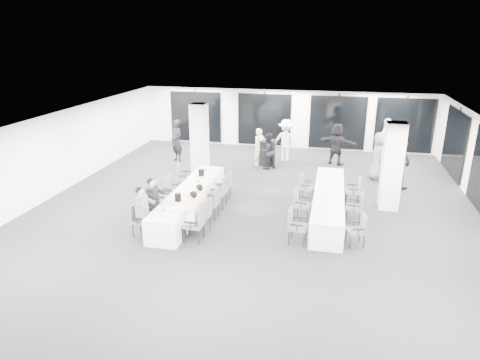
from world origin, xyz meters
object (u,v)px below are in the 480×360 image
(standing_guest_a, at_px, (260,144))
(chair_side_left_mid, at_px, (300,202))
(chair_main_left_second, at_px, (150,207))
(standing_guest_h, at_px, (400,161))
(banquet_table_side, at_px, (328,203))
(chair_side_right_mid, at_px, (357,205))
(chair_main_left_mid, at_px, (160,196))
(standing_guest_e, at_px, (379,153))
(standing_guest_g, at_px, (177,138))
(chair_main_left_far, at_px, (183,176))
(chair_main_right_near, at_px, (197,222))
(ice_bucket_near, at_px, (178,197))
(chair_main_left_fourth, at_px, (170,189))
(chair_main_right_fourth, at_px, (220,190))
(chair_main_right_mid, at_px, (213,201))
(cocktail_table, at_px, (267,153))
(chair_main_right_far, at_px, (227,183))
(banquet_table_main, at_px, (190,201))
(standing_guest_c, at_px, (286,138))
(chair_side_left_near, at_px, (295,224))
(ice_bucket_far, at_px, (201,173))
(chair_side_right_near, at_px, (359,228))
(standing_guest_b, at_px, (268,149))
(chair_main_right_second, at_px, (203,214))
(chair_side_right_far, at_px, (355,189))
(standing_guest_f, at_px, (337,141))

(standing_guest_a, bearing_deg, chair_side_left_mid, -115.36)
(chair_main_left_second, xyz_separation_m, standing_guest_h, (7.51, 4.97, 0.45))
(banquet_table_side, xyz_separation_m, chair_side_right_mid, (0.83, -0.40, 0.16))
(chair_main_left_mid, height_order, chair_side_right_mid, chair_main_left_mid)
(chair_side_left_mid, bearing_deg, chair_main_left_second, -63.01)
(standing_guest_e, relative_size, standing_guest_g, 1.00)
(chair_main_left_far, relative_size, chair_main_right_near, 1.03)
(ice_bucket_near, bearing_deg, chair_main_left_fourth, 119.12)
(standing_guest_a, bearing_deg, chair_side_right_mid, -101.01)
(chair_main_right_near, relative_size, chair_main_right_fourth, 0.96)
(chair_main_right_fourth, distance_m, standing_guest_a, 4.96)
(chair_main_left_mid, distance_m, chair_main_right_mid, 1.68)
(cocktail_table, bearing_deg, chair_main_right_far, -100.41)
(chair_main_left_mid, relative_size, chair_main_right_far, 1.17)
(banquet_table_main, bearing_deg, ice_bucket_near, -90.56)
(chair_main_right_mid, bearing_deg, chair_main_left_mid, 95.47)
(chair_side_right_mid, distance_m, ice_bucket_near, 5.28)
(chair_main_right_near, bearing_deg, standing_guest_c, -8.39)
(cocktail_table, relative_size, chair_side_left_near, 1.13)
(ice_bucket_far, bearing_deg, chair_main_left_far, 158.00)
(chair_side_right_near, distance_m, standing_guest_b, 7.09)
(chair_main_right_second, bearing_deg, banquet_table_main, 40.37)
(chair_main_right_near, height_order, chair_main_right_second, chair_main_right_second)
(standing_guest_b, bearing_deg, chair_side_left_near, 63.36)
(chair_main_left_second, relative_size, chair_side_right_far, 1.05)
(standing_guest_b, bearing_deg, chair_main_right_second, 40.61)
(standing_guest_a, xyz_separation_m, standing_guest_c, (1.01, 0.87, 0.14))
(chair_side_left_mid, relative_size, chair_side_right_near, 1.10)
(chair_main_left_mid, xyz_separation_m, standing_guest_f, (5.27, 6.62, 0.42))
(standing_guest_f, distance_m, standing_guest_g, 6.87)
(chair_main_left_mid, height_order, chair_main_left_fourth, chair_main_left_mid)
(banquet_table_side, height_order, standing_guest_e, standing_guest_e)
(chair_main_right_near, relative_size, chair_side_right_near, 1.15)
(ice_bucket_far, bearing_deg, chair_side_right_mid, -11.28)
(chair_main_right_mid, relative_size, chair_side_right_far, 1.04)
(banquet_table_main, height_order, standing_guest_f, standing_guest_f)
(chair_main_right_second, bearing_deg, standing_guest_e, -32.66)
(chair_main_right_second, relative_size, standing_guest_c, 0.50)
(chair_side_right_mid, height_order, standing_guest_h, standing_guest_h)
(chair_main_left_mid, xyz_separation_m, chair_side_right_near, (5.92, -0.82, -0.09))
(chair_main_right_second, height_order, chair_main_right_fourth, chair_main_right_fourth)
(chair_main_right_mid, distance_m, standing_guest_e, 7.16)
(standing_guest_e, bearing_deg, chair_side_right_mid, 156.28)
(chair_main_left_mid, bearing_deg, chair_side_right_far, 111.42)
(chair_main_left_second, relative_size, chair_main_right_second, 0.93)
(chair_main_left_fourth, relative_size, chair_side_right_near, 1.08)
(banquet_table_main, xyz_separation_m, chair_side_right_far, (5.08, 1.78, 0.14))
(chair_main_left_mid, relative_size, chair_side_right_mid, 1.11)
(chair_main_right_near, bearing_deg, cocktail_table, -4.31)
(standing_guest_e, bearing_deg, chair_side_right_far, 150.38)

